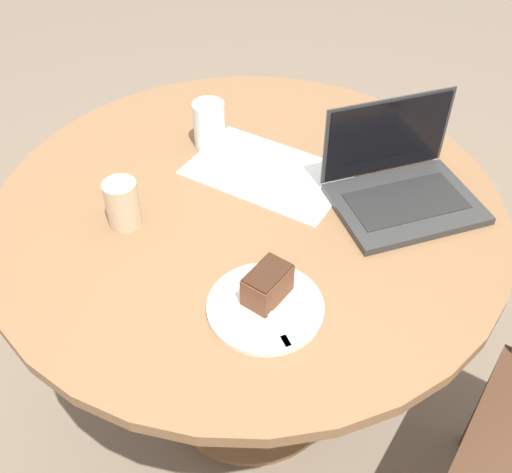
% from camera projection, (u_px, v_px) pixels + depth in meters
% --- Properties ---
extents(ground_plane, '(12.00, 12.00, 0.00)m').
position_uv_depth(ground_plane, '(250.00, 386.00, 1.90)').
color(ground_plane, '#6B5B4C').
extents(dining_table, '(1.18, 1.18, 0.77)m').
position_uv_depth(dining_table, '(249.00, 246.00, 1.48)').
color(dining_table, brown).
rests_on(dining_table, ground_plane).
extents(paper_document, '(0.44, 0.36, 0.00)m').
position_uv_depth(paper_document, '(268.00, 172.00, 1.46)').
color(paper_document, white).
rests_on(paper_document, dining_table).
extents(plate, '(0.22, 0.22, 0.01)m').
position_uv_depth(plate, '(265.00, 307.00, 1.14)').
color(plate, silver).
rests_on(plate, dining_table).
extents(cake_slice, '(0.08, 0.11, 0.07)m').
position_uv_depth(cake_slice, '(267.00, 285.00, 1.13)').
color(cake_slice, brown).
rests_on(cake_slice, plate).
extents(fork, '(0.17, 0.06, 0.00)m').
position_uv_depth(fork, '(274.00, 320.00, 1.11)').
color(fork, silver).
rests_on(fork, plate).
extents(coffee_glass, '(0.07, 0.07, 0.11)m').
position_uv_depth(coffee_glass, '(123.00, 204.00, 1.29)').
color(coffee_glass, '#C6AD89').
rests_on(coffee_glass, dining_table).
extents(water_glass, '(0.08, 0.08, 0.12)m').
position_uv_depth(water_glass, '(209.00, 125.00, 1.50)').
color(water_glass, silver).
rests_on(water_glass, dining_table).
extents(laptop, '(0.33, 0.38, 0.21)m').
position_uv_depth(laptop, '(401.00, 187.00, 1.36)').
color(laptop, '#2D2D2D').
rests_on(laptop, dining_table).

